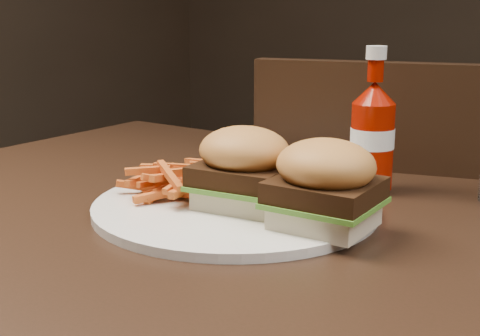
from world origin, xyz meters
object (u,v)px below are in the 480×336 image
Objects in this scene: plate at (235,207)px; ketchup_bottle at (372,146)px; dining_table at (282,242)px; chair_far at (398,312)px.

ketchup_bottle is (0.09, 0.17, 0.06)m from plate.
dining_table is 0.08m from plate.
chair_far is 0.59m from plate.
plate is 3.03× the size of ketchup_bottle.
ketchup_bottle is at bearing 83.22° from dining_table.
chair_far is at bearing 87.33° from plate.
plate reaches higher than chair_far.
plate is 0.20m from ketchup_bottle.
ketchup_bottle is at bearing 60.80° from plate.
dining_table is at bearing -9.40° from plate.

